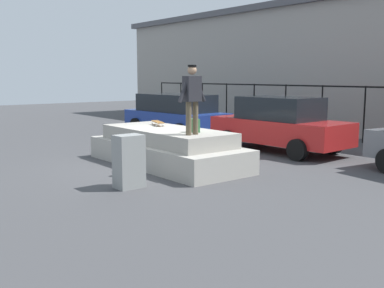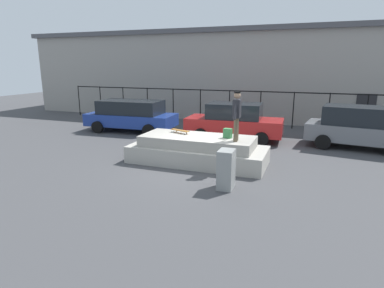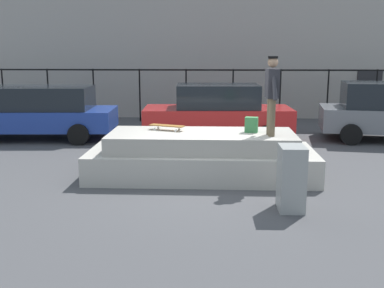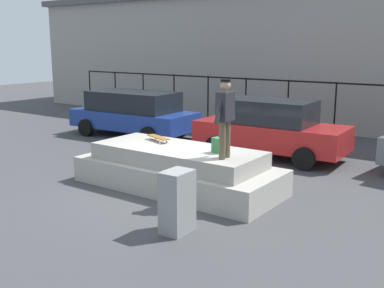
{
  "view_description": "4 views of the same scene",
  "coord_description": "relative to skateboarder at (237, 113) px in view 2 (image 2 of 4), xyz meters",
  "views": [
    {
      "loc": [
        10.17,
        -6.81,
        2.43
      ],
      "look_at": [
        -0.36,
        1.51,
        0.45
      ],
      "focal_mm": 43.22,
      "sensor_mm": 36.0,
      "label": 1
    },
    {
      "loc": [
        3.75,
        -10.51,
        3.56
      ],
      "look_at": [
        -0.59,
        1.13,
        0.5
      ],
      "focal_mm": 30.24,
      "sensor_mm": 36.0,
      "label": 2
    },
    {
      "loc": [
        0.15,
        -9.71,
        2.83
      ],
      "look_at": [
        -0.38,
        1.68,
        0.48
      ],
      "focal_mm": 43.06,
      "sensor_mm": 36.0,
      "label": 3
    },
    {
      "loc": [
        6.51,
        -8.2,
        3.41
      ],
      "look_at": [
        -0.4,
        1.44,
        0.87
      ],
      "focal_mm": 43.73,
      "sensor_mm": 36.0,
      "label": 4
    }
  ],
  "objects": [
    {
      "name": "skateboarder",
      "position": [
        0.0,
        0.0,
        0.0
      ],
      "size": [
        0.27,
        0.88,
        1.69
      ],
      "color": "brown",
      "rests_on": "concrete_ledge"
    },
    {
      "name": "concrete_ledge",
      "position": [
        -1.49,
        0.28,
        -1.52
      ],
      "size": [
        5.04,
        2.06,
        1.01
      ],
      "color": "#ADA89E",
      "rests_on": "ground_plane"
    },
    {
      "name": "warehouse_building",
      "position": [
        -1.39,
        13.45,
        0.92
      ],
      "size": [
        33.26,
        8.57,
        5.79
      ],
      "color": "gray",
      "rests_on": "ground_plane"
    },
    {
      "name": "car_blue_hatchback_near",
      "position": [
        -6.83,
        4.52,
        -1.08
      ],
      "size": [
        4.89,
        2.41,
        1.68
      ],
      "color": "navy",
      "rests_on": "ground_plane"
    },
    {
      "name": "fence_row",
      "position": [
        -1.39,
        8.35,
        -0.58
      ],
      "size": [
        24.06,
        0.06,
        2.08
      ],
      "color": "black",
      "rests_on": "ground_plane"
    },
    {
      "name": "car_grey_hatchback_far",
      "position": [
        4.38,
        4.74,
        -1.02
      ],
      "size": [
        4.54,
        2.58,
        1.82
      ],
      "color": "slate",
      "rests_on": "ground_plane"
    },
    {
      "name": "utility_box",
      "position": [
        0.16,
        -1.88,
        -1.4
      ],
      "size": [
        0.45,
        0.61,
        1.17
      ],
      "primitive_type": "cube",
      "rotation": [
        0.0,
        0.0,
        0.01
      ],
      "color": "gray",
      "rests_on": "ground_plane"
    },
    {
      "name": "car_red_sedan_mid",
      "position": [
        -1.1,
        4.46,
        -1.08
      ],
      "size": [
        4.64,
        2.21,
        1.77
      ],
      "color": "#B21E1E",
      "rests_on": "ground_plane"
    },
    {
      "name": "skateboard",
      "position": [
        -2.3,
        0.54,
        -0.87
      ],
      "size": [
        0.84,
        0.47,
        0.12
      ],
      "color": "brown",
      "rests_on": "concrete_ledge"
    },
    {
      "name": "backpack",
      "position": [
        -0.38,
        0.37,
        -0.8
      ],
      "size": [
        0.32,
        0.25,
        0.34
      ],
      "primitive_type": "cube",
      "rotation": [
        0.0,
        0.0,
        2.93
      ],
      "color": "#33723F",
      "rests_on": "concrete_ledge"
    },
    {
      "name": "ground_plane",
      "position": [
        -1.39,
        -0.13,
        -1.98
      ],
      "size": [
        60.0,
        60.0,
        0.0
      ],
      "primitive_type": "plane",
      "color": "#424244"
    }
  ]
}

